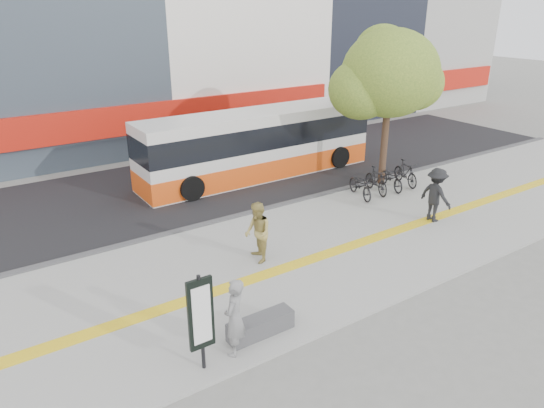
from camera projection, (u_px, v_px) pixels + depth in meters
ground at (317, 282)px, 13.82m from camera, size 120.00×120.00×0.00m
sidewalk at (285, 259)px, 14.96m from camera, size 40.00×7.00×0.08m
tactile_strip at (295, 264)px, 14.56m from camera, size 40.00×0.45×0.01m
street at (181, 188)px, 20.74m from camera, size 40.00×8.00×0.06m
curb at (228, 219)px, 17.65m from camera, size 40.00×0.25×0.14m
bench at (261, 326)px, 11.44m from camera, size 1.60×0.45×0.45m
signboard at (201, 316)px, 9.98m from camera, size 0.55×0.10×2.20m
street_tree at (387, 75)px, 19.55m from camera, size 4.40×3.80×6.31m
bus at (258, 146)px, 21.64m from camera, size 10.65×2.52×2.83m
bicycle_row at (383, 179)px, 20.08m from camera, size 3.54×1.88×1.03m
seated_woman at (235, 317)px, 10.60m from camera, size 0.78×0.74×1.79m
pedestrian_tan at (258, 233)px, 14.46m from camera, size 0.88×1.02×1.81m
pedestrian_dark at (436, 195)px, 17.17m from camera, size 0.71×1.23×1.90m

